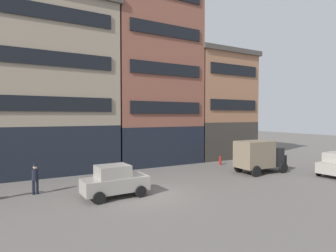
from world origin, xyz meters
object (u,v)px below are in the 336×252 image
object	(u,v)px
delivery_truck_near	(260,155)
sedan_dark	(115,181)
pedestrian_officer	(35,178)
fire_hydrant_curbside	(220,160)

from	to	relation	value
delivery_truck_near	sedan_dark	distance (m)	12.43
delivery_truck_near	pedestrian_officer	world-z (taller)	delivery_truck_near
delivery_truck_near	fire_hydrant_curbside	xyz separation A→B (m)	(-0.39, 4.41, -1.00)
delivery_truck_near	fire_hydrant_curbside	world-z (taller)	delivery_truck_near
sedan_dark	fire_hydrant_curbside	world-z (taller)	sedan_dark
delivery_truck_near	sedan_dark	bearing A→B (deg)	-176.84
pedestrian_officer	fire_hydrant_curbside	size ratio (longest dim) A/B	2.16
delivery_truck_near	fire_hydrant_curbside	distance (m)	4.53
sedan_dark	pedestrian_officer	world-z (taller)	sedan_dark
fire_hydrant_curbside	sedan_dark	bearing A→B (deg)	-157.04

